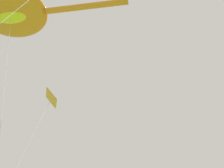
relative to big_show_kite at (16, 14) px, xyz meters
The scene contains 2 objects.
big_show_kite is the anchor object (origin of this frame).
small_kite_diamond_red 9.66m from the big_show_kite, 40.41° to the right, with size 3.59×2.21×11.74m.
Camera 1 is at (-8.36, 1.59, 1.57)m, focal length 37.95 mm.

